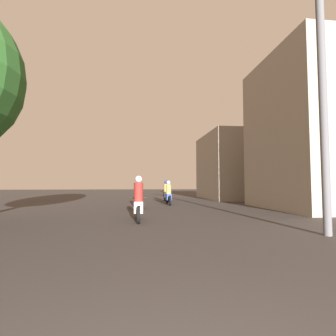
# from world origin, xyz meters

# --- Properties ---
(motorcycle_white) EXTENTS (0.60, 1.93, 1.56)m
(motorcycle_white) POSITION_xyz_m (-0.11, 8.36, 0.63)
(motorcycle_white) COLOR black
(motorcycle_white) RESTS_ON ground_plane
(motorcycle_red) EXTENTS (0.60, 2.10, 1.59)m
(motorcycle_red) POSITION_xyz_m (-0.06, 12.99, 0.63)
(motorcycle_red) COLOR black
(motorcycle_red) RESTS_ON ground_plane
(motorcycle_blue) EXTENTS (0.60, 2.02, 1.48)m
(motorcycle_blue) POSITION_xyz_m (1.79, 15.24, 0.59)
(motorcycle_blue) COLOR black
(motorcycle_blue) RESTS_ON ground_plane
(motorcycle_black) EXTENTS (0.60, 1.87, 1.51)m
(motorcycle_black) POSITION_xyz_m (1.95, 18.06, 0.60)
(motorcycle_black) COLOR black
(motorcycle_black) RESTS_ON ground_plane
(building_right_near) EXTENTS (5.21, 6.21, 7.84)m
(building_right_near) POSITION_xyz_m (9.05, 11.52, 3.92)
(building_right_near) COLOR gray
(building_right_near) RESTS_ON ground_plane
(building_right_far) EXTENTS (6.00, 7.01, 5.50)m
(building_right_far) POSITION_xyz_m (8.67, 20.79, 2.75)
(building_right_far) COLOR gray
(building_right_far) RESTS_ON ground_plane
(utility_pole_near) EXTENTS (1.60, 0.20, 6.99)m
(utility_pole_near) POSITION_xyz_m (4.52, 5.17, 3.66)
(utility_pole_near) COLOR slate
(utility_pole_near) RESTS_ON ground_plane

